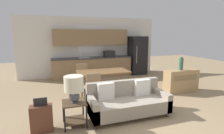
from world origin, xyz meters
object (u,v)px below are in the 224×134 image
credenza (181,81)px  vase (181,64)px  table_lamp (74,86)px  dining_table (103,73)px  dining_chair_far_left (83,75)px  side_table (74,110)px  dining_chair_near_left (92,86)px  suitcase (42,118)px  refrigerator (137,55)px  couch (127,102)px

credenza → vase: size_ratio=2.64×
table_lamp → credenza: size_ratio=0.49×
dining_table → dining_chair_far_left: (-0.54, 0.74, -0.18)m
dining_table → side_table: (-1.16, -1.82, -0.33)m
dining_chair_near_left → vase: bearing=177.3°
credenza → suitcase: 4.51m
side_table → dining_chair_near_left: bearing=59.5°
dining_chair_far_left → dining_chair_near_left: size_ratio=1.00×
dining_chair_far_left → dining_chair_near_left: 1.48m
refrigerator → credenza: (0.13, -3.00, -0.54)m
dining_table → vase: (2.48, -0.71, 0.28)m
dining_table → side_table: 2.18m
side_table → table_lamp: table_lamp is taller
vase → dining_chair_far_left: bearing=154.2°
suitcase → table_lamp: bearing=0.7°
refrigerator → suitcase: 5.96m
dining_table → credenza: bearing=-15.3°
refrigerator → vase: size_ratio=4.22×
table_lamp → dining_chair_far_left: bearing=76.5°
refrigerator → dining_table: 3.34m
dining_chair_near_left → table_lamp: bearing=57.3°
dining_table → table_lamp: (-1.16, -1.85, 0.20)m
credenza → dining_chair_near_left: (-3.07, -0.04, 0.13)m
couch → dining_chair_far_left: size_ratio=2.13×
refrigerator → table_lamp: bearing=-130.7°
dining_table → dining_chair_far_left: dining_chair_far_left is taller
couch → refrigerator: bearing=60.2°
credenza → dining_chair_far_left: bearing=155.0°
dining_chair_near_left → couch: bearing=120.9°
vase → suitcase: (-4.29, -1.14, -0.68)m
couch → vase: 2.64m
refrigerator → couch: (-2.29, -4.00, -0.59)m
table_lamp → suitcase: bearing=-179.3°
couch → dining_chair_near_left: size_ratio=2.13×
dining_chair_far_left → suitcase: bearing=-119.3°
couch → credenza: bearing=22.4°
vase → couch: bearing=-157.5°
table_lamp → vase: bearing=17.3°
dining_chair_near_left → credenza: bearing=177.7°
dining_table → couch: size_ratio=0.87×
table_lamp → dining_chair_near_left: bearing=60.4°
couch → suitcase: 1.94m
refrigerator → side_table: bearing=-130.9°
side_table → dining_chair_near_left: size_ratio=0.60×
side_table → suitcase: 0.66m
credenza → dining_chair_near_left: 3.07m
side_table → dining_chair_far_left: size_ratio=0.60×
side_table → vase: bearing=16.8°
suitcase → side_table: bearing=3.2°
refrigerator → vase: bearing=-88.7°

